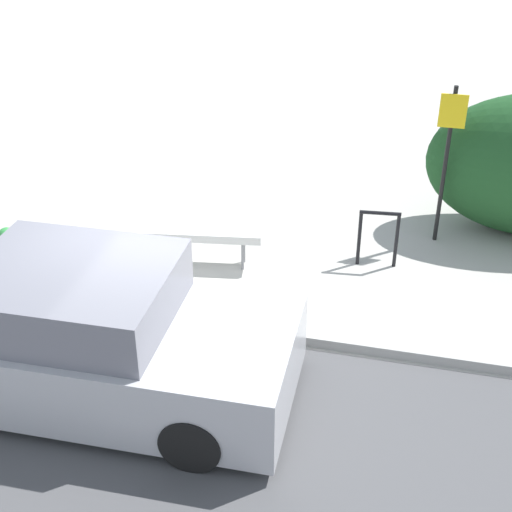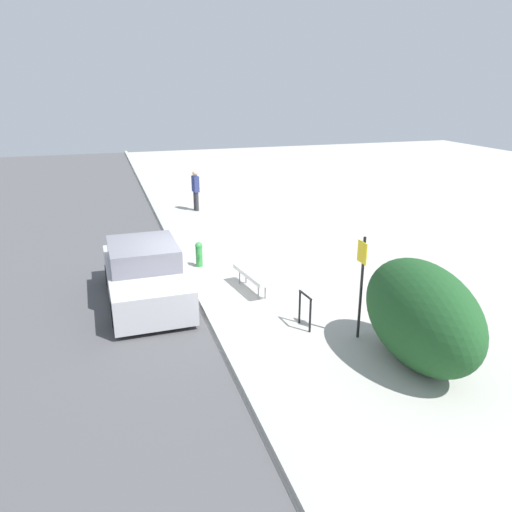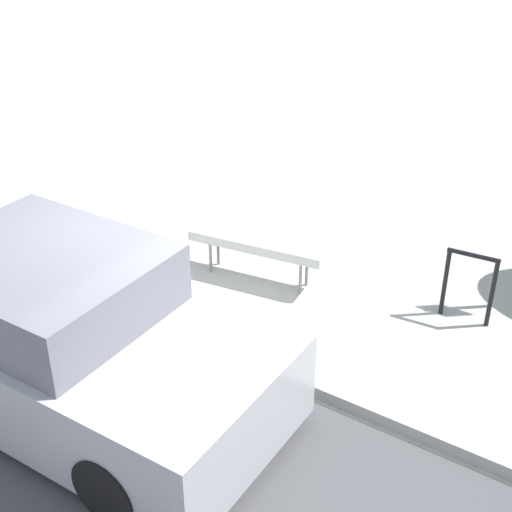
# 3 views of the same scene
# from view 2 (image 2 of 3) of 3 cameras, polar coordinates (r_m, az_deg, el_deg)

# --- Properties ---
(ground_plane) EXTENTS (60.00, 60.00, 0.00)m
(ground_plane) POSITION_cam_2_polar(r_m,az_deg,el_deg) (12.95, -6.31, -5.01)
(ground_plane) COLOR #ADAAA3
(curb) EXTENTS (60.00, 0.20, 0.13)m
(curb) POSITION_cam_2_polar(r_m,az_deg,el_deg) (12.92, -6.32, -4.75)
(curb) COLOR #A8A8A3
(curb) RESTS_ON ground_plane
(bench) EXTENTS (1.71, 0.61, 0.54)m
(bench) POSITION_cam_2_polar(r_m,az_deg,el_deg) (13.22, -0.47, -2.16)
(bench) COLOR gray
(bench) RESTS_ON ground_plane
(bike_rack) EXTENTS (0.55, 0.10, 0.83)m
(bike_rack) POSITION_cam_2_polar(r_m,az_deg,el_deg) (11.34, 5.62, -5.84)
(bike_rack) COLOR black
(bike_rack) RESTS_ON ground_plane
(sign_post) EXTENTS (0.36, 0.08, 2.30)m
(sign_post) POSITION_cam_2_polar(r_m,az_deg,el_deg) (10.74, 11.96, -2.53)
(sign_post) COLOR black
(sign_post) RESTS_ON ground_plane
(fire_hydrant) EXTENTS (0.36, 0.22, 0.77)m
(fire_hydrant) POSITION_cam_2_polar(r_m,az_deg,el_deg) (15.14, -6.53, 0.28)
(fire_hydrant) COLOR #338C3F
(fire_hydrant) RESTS_ON ground_plane
(shrub_hedge) EXTENTS (3.16, 1.57, 2.10)m
(shrub_hedge) POSITION_cam_2_polar(r_m,az_deg,el_deg) (10.17, 18.32, -6.45)
(shrub_hedge) COLOR #1E4C23
(shrub_hedge) RESTS_ON ground_plane
(pedestrian) EXTENTS (0.42, 0.28, 1.74)m
(pedestrian) POSITION_cam_2_polar(r_m,az_deg,el_deg) (21.86, -6.92, 7.58)
(pedestrian) COLOR #333338
(pedestrian) RESTS_ON ground_plane
(parked_car_near) EXTENTS (4.18, 1.95, 1.48)m
(parked_car_near) POSITION_cam_2_polar(r_m,az_deg,el_deg) (12.96, -12.56, -2.15)
(parked_car_near) COLOR black
(parked_car_near) RESTS_ON ground_plane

